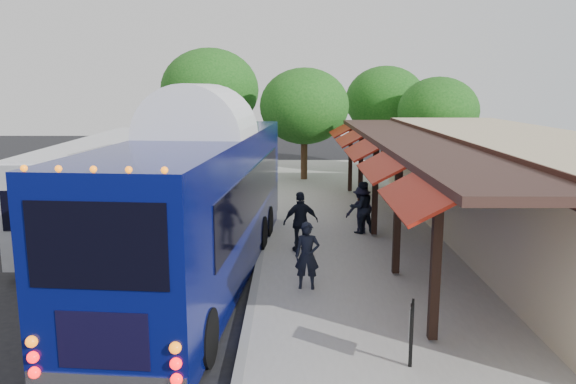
% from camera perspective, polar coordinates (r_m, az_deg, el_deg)
% --- Properties ---
extents(ground, '(90.00, 90.00, 0.00)m').
position_cam_1_polar(ground, '(15.34, -3.38, -8.94)').
color(ground, black).
rests_on(ground, ground).
extents(sidewalk, '(10.00, 40.00, 0.15)m').
position_cam_1_polar(sidewalk, '(19.52, 12.26, -4.62)').
color(sidewalk, '#9E9B93').
rests_on(sidewalk, ground).
extents(curb, '(0.20, 40.00, 0.16)m').
position_cam_1_polar(curb, '(19.13, -2.46, -4.70)').
color(curb, gray).
rests_on(curb, ground).
extents(station_shelter, '(8.15, 20.00, 3.60)m').
position_cam_1_polar(station_shelter, '(20.12, 21.93, 0.47)').
color(station_shelter, '#C9B18C').
rests_on(station_shelter, ground).
extents(coach_bus, '(3.83, 13.13, 4.15)m').
position_cam_1_polar(coach_bus, '(15.16, -8.89, -0.54)').
color(coach_bus, '#070F5B').
rests_on(coach_bus, ground).
extents(city_bus, '(3.10, 12.27, 3.27)m').
position_cam_1_polar(city_bus, '(21.34, -17.23, 1.21)').
color(city_bus, gray).
rests_on(city_bus, ground).
extents(ped_a, '(0.64, 0.44, 1.70)m').
position_cam_1_polar(ped_a, '(14.06, 1.97, -6.48)').
color(ped_a, black).
rests_on(ped_a, sidewalk).
extents(ped_b, '(1.06, 0.96, 1.80)m').
position_cam_1_polar(ped_b, '(19.46, 7.48, -1.56)').
color(ped_b, black).
rests_on(ped_b, sidewalk).
extents(ped_c, '(1.17, 0.71, 1.87)m').
position_cam_1_polar(ped_c, '(17.12, 1.31, -3.05)').
color(ped_c, black).
rests_on(ped_c, sidewalk).
extents(ped_d, '(1.07, 0.63, 1.64)m').
position_cam_1_polar(ped_d, '(19.48, 7.48, -1.79)').
color(ped_d, black).
rests_on(ped_d, sidewalk).
extents(sign_board, '(0.19, 0.54, 1.20)m').
position_cam_1_polar(sign_board, '(10.53, 12.44, -13.00)').
color(sign_board, black).
rests_on(sign_board, sidewalk).
extents(tree_left, '(4.80, 4.80, 6.14)m').
position_cam_1_polar(tree_left, '(30.40, 1.67, 8.69)').
color(tree_left, '#382314').
rests_on(tree_left, ground).
extents(tree_mid, '(5.02, 5.02, 6.43)m').
position_cam_1_polar(tree_mid, '(36.24, 9.85, 9.16)').
color(tree_mid, '#382314').
rests_on(tree_mid, ground).
extents(tree_right, '(4.44, 4.44, 5.68)m').
position_cam_1_polar(tree_right, '(32.37, 15.00, 7.91)').
color(tree_right, '#382314').
rests_on(tree_right, ground).
extents(tree_far, '(5.77, 5.77, 7.39)m').
position_cam_1_polar(tree_far, '(34.08, -7.92, 10.21)').
color(tree_far, '#382314').
rests_on(tree_far, ground).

